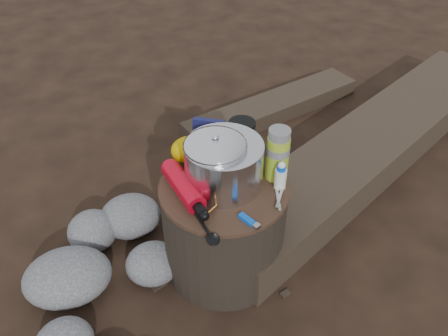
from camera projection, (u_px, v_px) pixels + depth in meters
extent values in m
plane|color=black|center=(224.00, 263.00, 1.79)|extent=(60.00, 60.00, 0.00)
cylinder|color=black|center=(224.00, 227.00, 1.66)|extent=(0.43, 0.43, 0.40)
cube|color=#392C21|center=(374.00, 144.00, 2.24)|extent=(1.92, 1.43, 0.17)
cube|color=#392C21|center=(273.00, 107.00, 2.57)|extent=(1.08, 0.60, 0.09)
cylinder|color=silver|center=(224.00, 164.00, 1.50)|extent=(0.26, 0.26, 0.16)
cylinder|color=white|center=(216.00, 162.00, 1.48)|extent=(0.20, 0.20, 0.20)
cylinder|color=#A9CA2C|center=(278.00, 154.00, 1.51)|extent=(0.08, 0.08, 0.19)
cylinder|color=black|center=(241.00, 139.00, 1.62)|extent=(0.09, 0.09, 0.14)
ellipsoid|color=#E3B800|center=(190.00, 150.00, 1.61)|extent=(0.13, 0.11, 0.09)
cube|color=#13144A|center=(209.00, 138.00, 1.62)|extent=(0.11, 0.07, 0.14)
cube|color=blue|center=(247.00, 220.00, 1.41)|extent=(0.06, 0.08, 0.01)
cylinder|color=white|center=(281.00, 176.00, 1.50)|extent=(0.04, 0.04, 0.09)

